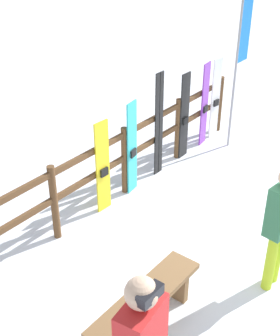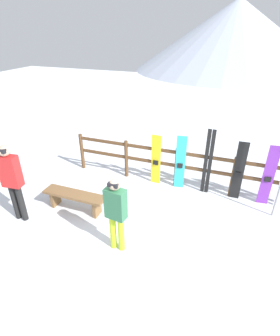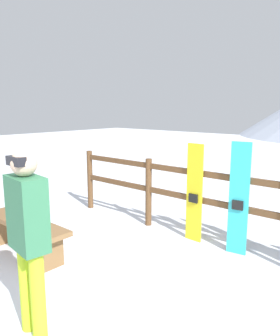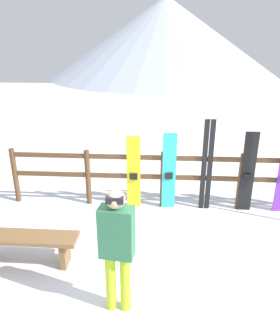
{
  "view_description": "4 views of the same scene",
  "coord_description": "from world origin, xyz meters",
  "px_view_note": "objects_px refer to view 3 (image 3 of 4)",
  "views": [
    {
      "loc": [
        -4.68,
        -1.75,
        3.93
      ],
      "look_at": [
        -0.64,
        1.4,
        0.99
      ],
      "focal_mm": 50.0,
      "sensor_mm": 36.0,
      "label": 1
    },
    {
      "loc": [
        1.21,
        -3.79,
        3.82
      ],
      "look_at": [
        -0.59,
        1.05,
        1.0
      ],
      "focal_mm": 28.0,
      "sensor_mm": 36.0,
      "label": 2
    },
    {
      "loc": [
        1.79,
        -1.7,
        1.87
      ],
      "look_at": [
        -0.85,
        1.33,
        1.13
      ],
      "focal_mm": 35.0,
      "sensor_mm": 36.0,
      "label": 3
    },
    {
      "loc": [
        -0.04,
        -3.43,
        3.01
      ],
      "look_at": [
        -0.37,
        1.3,
        1.12
      ],
      "focal_mm": 35.0,
      "sensor_mm": 36.0,
      "label": 4
    }
  ],
  "objects_px": {
    "bench": "(25,229)",
    "snowboard_yellow": "(194,193)",
    "snowboard_cyan": "(239,199)",
    "person_plaid_green": "(28,230)"
  },
  "relations": [
    {
      "from": "bench",
      "to": "snowboard_cyan",
      "type": "height_order",
      "value": "snowboard_cyan"
    },
    {
      "from": "bench",
      "to": "snowboard_cyan",
      "type": "xyz_separation_m",
      "value": [
        2.03,
        1.81,
        0.38
      ]
    },
    {
      "from": "snowboard_yellow",
      "to": "snowboard_cyan",
      "type": "distance_m",
      "value": 0.65
    },
    {
      "from": "person_plaid_green",
      "to": "snowboard_yellow",
      "type": "height_order",
      "value": "person_plaid_green"
    },
    {
      "from": "snowboard_yellow",
      "to": "snowboard_cyan",
      "type": "relative_size",
      "value": 0.95
    },
    {
      "from": "bench",
      "to": "person_plaid_green",
      "type": "xyz_separation_m",
      "value": [
        1.42,
        -0.75,
        0.57
      ]
    },
    {
      "from": "bench",
      "to": "snowboard_yellow",
      "type": "distance_m",
      "value": 2.3
    },
    {
      "from": "snowboard_cyan",
      "to": "snowboard_yellow",
      "type": "bearing_deg",
      "value": -179.99
    },
    {
      "from": "snowboard_cyan",
      "to": "bench",
      "type": "bearing_deg",
      "value": -138.3
    },
    {
      "from": "person_plaid_green",
      "to": "snowboard_cyan",
      "type": "height_order",
      "value": "person_plaid_green"
    }
  ]
}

